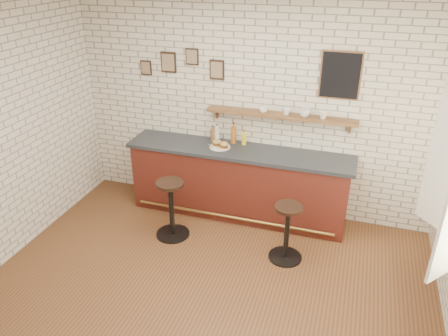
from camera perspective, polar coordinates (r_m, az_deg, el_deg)
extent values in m
plane|color=brown|center=(5.08, -2.62, -15.90)|extent=(5.00, 5.00, 0.00)
cube|color=#591F17|center=(6.14, 1.88, -2.08)|extent=(3.00, 0.58, 0.96)
cube|color=#2D333A|center=(5.92, 1.95, 2.21)|extent=(3.10, 0.62, 0.05)
cylinder|color=olive|center=(6.06, 0.98, -6.45)|extent=(2.79, 0.04, 0.04)
cylinder|color=white|center=(5.97, -0.55, 2.77)|extent=(0.28, 0.28, 0.01)
cylinder|color=#BF9243|center=(5.96, 0.11, 2.83)|extent=(0.05, 0.05, 0.00)
cylinder|color=#BF9243|center=(5.96, -0.38, 2.80)|extent=(0.05, 0.05, 0.00)
cylinder|color=#BF9243|center=(6.05, -1.42, 3.20)|extent=(0.06, 0.06, 0.00)
cylinder|color=#BF9243|center=(5.98, -0.08, 2.91)|extent=(0.06, 0.06, 0.00)
cylinder|color=#BF9243|center=(5.95, -1.69, 2.77)|extent=(0.06, 0.06, 0.00)
cylinder|color=#BF9243|center=(5.96, 0.00, 2.80)|extent=(0.04, 0.04, 0.00)
cylinder|color=#BF9243|center=(5.93, -0.81, 2.67)|extent=(0.05, 0.05, 0.00)
cylinder|color=#BF9243|center=(5.94, -1.81, 2.70)|extent=(0.04, 0.04, 0.00)
cylinder|color=#BF9243|center=(6.02, -1.97, 3.05)|extent=(0.05, 0.05, 0.00)
cylinder|color=#BF9243|center=(5.90, -0.30, 2.58)|extent=(0.06, 0.06, 0.00)
cylinder|color=brown|center=(6.16, -1.47, 4.36)|extent=(0.07, 0.07, 0.17)
cylinder|color=brown|center=(6.12, -1.48, 5.28)|extent=(0.02, 0.02, 0.04)
cylinder|color=black|center=(6.11, -1.49, 5.49)|extent=(0.03, 0.03, 0.01)
cylinder|color=silver|center=(6.14, -0.93, 4.39)|extent=(0.07, 0.07, 0.20)
cylinder|color=silver|center=(6.09, -0.93, 5.43)|extent=(0.02, 0.02, 0.04)
cylinder|color=black|center=(6.08, -0.94, 5.67)|extent=(0.03, 0.03, 0.01)
cylinder|color=#A3581A|center=(6.06, 1.24, 4.31)|extent=(0.07, 0.07, 0.24)
cylinder|color=#A3581A|center=(6.01, 1.25, 5.61)|extent=(0.03, 0.03, 0.05)
cylinder|color=black|center=(6.00, 1.25, 5.90)|extent=(0.03, 0.03, 0.01)
cylinder|color=yellow|center=(6.04, 2.61, 3.81)|extent=(0.07, 0.07, 0.16)
cylinder|color=yellow|center=(6.00, 2.63, 4.67)|extent=(0.03, 0.03, 0.03)
cylinder|color=maroon|center=(5.99, 2.64, 4.87)|extent=(0.03, 0.03, 0.01)
cylinder|color=black|center=(5.97, -6.68, -8.52)|extent=(0.44, 0.44, 0.02)
cylinder|color=black|center=(5.76, -6.88, -5.44)|extent=(0.07, 0.07, 0.73)
cylinder|color=black|center=(5.57, -7.09, -2.04)|extent=(0.43, 0.43, 0.04)
cylinder|color=black|center=(5.59, 7.96, -11.40)|extent=(0.41, 0.41, 0.02)
cylinder|color=black|center=(5.38, 8.20, -8.43)|extent=(0.06, 0.06, 0.68)
cylinder|color=black|center=(5.18, 8.46, -5.14)|extent=(0.38, 0.38, 0.04)
cube|color=brown|center=(5.81, 7.35, 6.80)|extent=(2.00, 0.18, 0.04)
cube|color=brown|center=(6.11, -0.92, 7.23)|extent=(0.03, 0.04, 0.16)
cube|color=brown|center=(5.83, 16.18, 5.15)|extent=(0.03, 0.04, 0.16)
imported|color=white|center=(5.83, 5.16, 7.65)|extent=(0.12, 0.12, 0.09)
imported|color=white|center=(5.78, 8.15, 7.34)|extent=(0.14, 0.14, 0.09)
imported|color=white|center=(5.74, 10.49, 7.11)|extent=(0.18, 0.18, 0.11)
imported|color=white|center=(5.72, 12.84, 6.75)|extent=(0.12, 0.12, 0.10)
cube|color=black|center=(6.19, -7.26, 13.55)|extent=(0.22, 0.02, 0.28)
cube|color=black|center=(6.04, -4.19, 14.31)|extent=(0.18, 0.02, 0.22)
cube|color=black|center=(5.95, -0.93, 12.72)|extent=(0.20, 0.02, 0.26)
cube|color=black|center=(6.37, -10.15, 12.78)|extent=(0.16, 0.02, 0.20)
cube|color=black|center=(5.65, 14.97, 11.61)|extent=(0.46, 0.02, 0.56)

